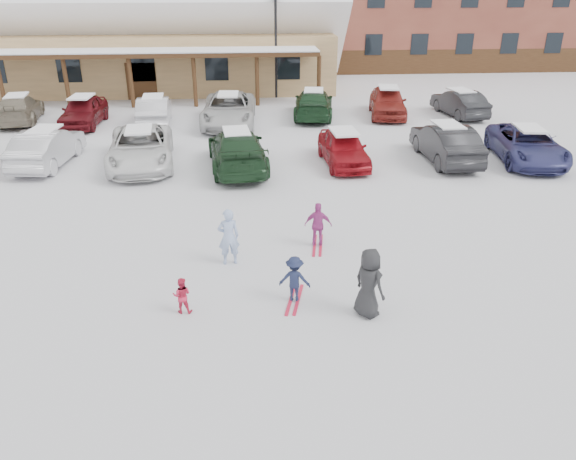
{
  "coord_description": "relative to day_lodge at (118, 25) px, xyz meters",
  "views": [
    {
      "loc": [
        -0.71,
        -12.37,
        7.19
      ],
      "look_at": [
        0.3,
        1.0,
        1.0
      ],
      "focal_mm": 35.0,
      "sensor_mm": 36.0,
      "label": 1
    }
  ],
  "objects": [
    {
      "name": "parked_car_9",
      "position": [
        3.62,
        -11.38,
        -3.22
      ],
      "size": [
        1.88,
        4.52,
        1.45
      ],
      "primitive_type": "imported",
      "rotation": [
        0.0,
        0.0,
        3.22
      ],
      "color": "#BCBBC1",
      "rests_on": "ground"
    },
    {
      "name": "day_lodge",
      "position": [
        0.0,
        0.0,
        0.0
      ],
      "size": [
        29.12,
        12.5,
        10.38
      ],
      "color": "tan",
      "rests_on": "ground"
    },
    {
      "name": "skis_child_magenta",
      "position": [
        10.24,
        -25.94,
        -3.93
      ],
      "size": [
        0.42,
        1.41,
        0.03
      ],
      "primitive_type": "cube",
      "rotation": [
        0.0,
        0.0,
        2.98
      ],
      "color": "red",
      "rests_on": "ground"
    },
    {
      "name": "child_navy",
      "position": [
        9.32,
        -28.83,
        -3.36
      ],
      "size": [
        0.83,
        0.59,
        1.16
      ],
      "primitive_type": "imported",
      "rotation": [
        0.0,
        0.0,
        2.91
      ],
      "color": "#19203E",
      "rests_on": "ground"
    },
    {
      "name": "ground",
      "position": [
        9.0,
        -27.96,
        -3.94
      ],
      "size": [
        160.0,
        160.0,
        0.0
      ],
      "primitive_type": "plane",
      "color": "white",
      "rests_on": "ground"
    },
    {
      "name": "lamp_post",
      "position": [
        10.23,
        -4.92,
        -0.58
      ],
      "size": [
        0.5,
        0.25,
        5.93
      ],
      "color": "black",
      "rests_on": "ground"
    },
    {
      "name": "parked_car_3",
      "position": [
        7.9,
        -18.75,
        -3.18
      ],
      "size": [
        2.65,
        5.46,
        1.53
      ],
      "primitive_type": "imported",
      "rotation": [
        0.0,
        0.0,
        3.24
      ],
      "color": "#1B381F",
      "rests_on": "ground"
    },
    {
      "name": "bystander_dark",
      "position": [
        10.93,
        -29.56,
        -3.11
      ],
      "size": [
        0.89,
        0.97,
        1.66
      ],
      "primitive_type": "imported",
      "rotation": [
        0.0,
        0.0,
        2.17
      ],
      "color": "#232325",
      "rests_on": "ground"
    },
    {
      "name": "parked_car_4",
      "position": [
        12.19,
        -18.55,
        -3.25
      ],
      "size": [
        1.86,
        4.14,
        1.38
      ],
      "primitive_type": "imported",
      "rotation": [
        0.0,
        0.0,
        0.06
      ],
      "color": "maroon",
      "rests_on": "ground"
    },
    {
      "name": "parked_car_1",
      "position": [
        0.23,
        -17.74,
        -3.2
      ],
      "size": [
        1.97,
        4.63,
        1.49
      ],
      "primitive_type": "imported",
      "rotation": [
        0.0,
        0.0,
        3.05
      ],
      "color": "#B3B3B8",
      "rests_on": "ground"
    },
    {
      "name": "skis_child_navy",
      "position": [
        9.32,
        -28.83,
        -3.93
      ],
      "size": [
        0.52,
        1.41,
        0.03
      ],
      "primitive_type": "cube",
      "rotation": [
        0.0,
        0.0,
        2.91
      ],
      "color": "red",
      "rests_on": "ground"
    },
    {
      "name": "parked_car_12",
      "position": [
        15.96,
        -10.38,
        -3.16
      ],
      "size": [
        2.55,
        4.82,
        1.56
      ],
      "primitive_type": "imported",
      "rotation": [
        0.0,
        0.0,
        -0.16
      ],
      "color": "maroon",
      "rests_on": "ground"
    },
    {
      "name": "parked_car_8",
      "position": [
        0.04,
        -11.21,
        -3.21
      ],
      "size": [
        1.86,
        4.38,
        1.48
      ],
      "primitive_type": "imported",
      "rotation": [
        0.0,
        0.0,
        -0.03
      ],
      "color": "#5E0F15",
      "rests_on": "ground"
    },
    {
      "name": "parked_car_7",
      "position": [
        -3.49,
        -10.25,
        -3.25
      ],
      "size": [
        2.72,
        5.06,
        1.39
      ],
      "primitive_type": "imported",
      "rotation": [
        0.0,
        0.0,
        3.31
      ],
      "color": "gray",
      "rests_on": "ground"
    },
    {
      "name": "parked_car_5",
      "position": [
        16.47,
        -18.4,
        -3.17
      ],
      "size": [
        1.77,
        4.73,
        1.54
      ],
      "primitive_type": "imported",
      "rotation": [
        0.0,
        0.0,
        3.17
      ],
      "color": "black",
      "rests_on": "ground"
    },
    {
      "name": "parked_car_6",
      "position": [
        19.82,
        -18.67,
        -3.24
      ],
      "size": [
        2.96,
        5.29,
        1.4
      ],
      "primitive_type": "imported",
      "rotation": [
        0.0,
        0.0,
        -0.13
      ],
      "color": "navy",
      "rests_on": "ground"
    },
    {
      "name": "child_magenta",
      "position": [
        10.24,
        -25.94,
        -3.28
      ],
      "size": [
        0.82,
        0.44,
        1.32
      ],
      "primitive_type": "imported",
      "rotation": [
        0.0,
        0.0,
        2.98
      ],
      "color": "#AE388A",
      "rests_on": "ground"
    },
    {
      "name": "parked_car_11",
      "position": [
        11.94,
        -10.29,
        -3.22
      ],
      "size": [
        2.68,
        5.2,
        1.44
      ],
      "primitive_type": "imported",
      "rotation": [
        0.0,
        0.0,
        3.0
      ],
      "color": "#193A1F",
      "rests_on": "ground"
    },
    {
      "name": "parked_car_2",
      "position": [
        4.02,
        -18.08,
        -3.19
      ],
      "size": [
        3.08,
        5.65,
        1.5
      ],
      "primitive_type": "imported",
      "rotation": [
        0.0,
        0.0,
        0.11
      ],
      "color": "white",
      "rests_on": "ground"
    },
    {
      "name": "toddler_red",
      "position": [
        6.69,
        -29.14,
        -3.5
      ],
      "size": [
        0.46,
        0.37,
        0.89
      ],
      "primitive_type": "imported",
      "rotation": [
        0.0,
        0.0,
        3.07
      ],
      "color": "#D22447",
      "rests_on": "ground"
    },
    {
      "name": "adult_skier",
      "position": [
        7.73,
        -26.81,
        -3.15
      ],
      "size": [
        0.63,
        0.47,
        1.58
      ],
      "primitive_type": "imported",
      "rotation": [
        0.0,
        0.0,
        3.31
      ],
      "color": "#9AB1DD",
      "rests_on": "ground"
    },
    {
      "name": "parked_car_10",
      "position": [
        7.42,
        -11.65,
        -3.16
      ],
      "size": [
        2.8,
        5.75,
        1.57
      ],
      "primitive_type": "imported",
      "rotation": [
        0.0,
        0.0,
        -0.03
      ],
      "color": "silver",
      "rests_on": "ground"
    },
    {
      "name": "parked_car_13",
      "position": [
        19.87,
        -10.62,
        -3.25
      ],
      "size": [
        2.05,
        4.39,
        1.39
      ],
      "primitive_type": "imported",
      "rotation": [
        0.0,
        0.0,
        3.28
      ],
      "color": "black",
      "rests_on": "ground"
    }
  ]
}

